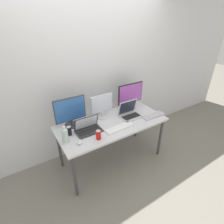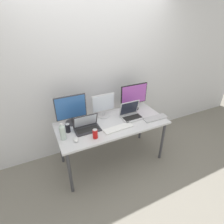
% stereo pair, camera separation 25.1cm
% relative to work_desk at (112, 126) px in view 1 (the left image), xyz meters
% --- Properties ---
extents(ground_plane, '(16.00, 16.00, 0.00)m').
position_rel_work_desk_xyz_m(ground_plane, '(0.00, 0.00, -0.68)').
color(ground_plane, gray).
extents(wall_back, '(7.00, 0.08, 2.60)m').
position_rel_work_desk_xyz_m(wall_back, '(0.00, 0.59, 0.62)').
color(wall_back, silver).
rests_on(wall_back, ground).
extents(work_desk, '(1.63, 0.74, 0.74)m').
position_rel_work_desk_xyz_m(work_desk, '(0.00, 0.00, 0.00)').
color(work_desk, '#424247').
rests_on(work_desk, ground).
extents(monitor_left, '(0.44, 0.21, 0.43)m').
position_rel_work_desk_xyz_m(monitor_left, '(-0.53, 0.25, 0.29)').
color(monitor_left, '#38383D').
rests_on(monitor_left, work_desk).
extents(monitor_center, '(0.37, 0.20, 0.37)m').
position_rel_work_desk_xyz_m(monitor_center, '(-0.04, 0.23, 0.25)').
color(monitor_center, silver).
rests_on(monitor_center, work_desk).
extents(monitor_right, '(0.48, 0.19, 0.43)m').
position_rel_work_desk_xyz_m(monitor_right, '(0.52, 0.25, 0.30)').
color(monitor_right, black).
rests_on(monitor_right, work_desk).
extents(laptop_silver, '(0.35, 0.21, 0.22)m').
position_rel_work_desk_xyz_m(laptop_silver, '(-0.39, -0.00, 0.12)').
color(laptop_silver, '#2D2D33').
rests_on(laptop_silver, work_desk).
extents(laptop_secondary, '(0.33, 0.24, 0.25)m').
position_rel_work_desk_xyz_m(laptop_secondary, '(0.33, 0.02, 0.12)').
color(laptop_secondary, silver).
rests_on(laptop_secondary, work_desk).
extents(keyboard_main, '(0.44, 0.15, 0.02)m').
position_rel_work_desk_xyz_m(keyboard_main, '(0.01, -0.18, 0.07)').
color(keyboard_main, white).
rests_on(keyboard_main, work_desk).
extents(keyboard_aux, '(0.39, 0.13, 0.02)m').
position_rel_work_desk_xyz_m(keyboard_aux, '(0.65, -0.19, 0.07)').
color(keyboard_aux, '#B2B2B7').
rests_on(keyboard_aux, work_desk).
extents(mouse_by_keyboard, '(0.10, 0.12, 0.03)m').
position_rel_work_desk_xyz_m(mouse_by_keyboard, '(-0.60, -0.19, 0.08)').
color(mouse_by_keyboard, silver).
rests_on(mouse_by_keyboard, work_desk).
extents(water_bottle, '(0.08, 0.08, 0.24)m').
position_rel_work_desk_xyz_m(water_bottle, '(-0.73, -0.08, 0.17)').
color(water_bottle, silver).
rests_on(water_bottle, work_desk).
extents(soda_can_near_keyboard, '(0.07, 0.07, 0.13)m').
position_rel_work_desk_xyz_m(soda_can_near_keyboard, '(-0.64, 0.05, 0.13)').
color(soda_can_near_keyboard, black).
rests_on(soda_can_near_keyboard, work_desk).
extents(soda_can_by_laptop, '(0.07, 0.07, 0.13)m').
position_rel_work_desk_xyz_m(soda_can_by_laptop, '(-0.35, -0.24, 0.13)').
color(soda_can_by_laptop, red).
rests_on(soda_can_by_laptop, work_desk).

